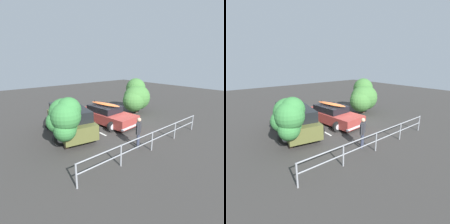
{
  "view_description": "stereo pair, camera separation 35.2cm",
  "coord_description": "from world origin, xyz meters",
  "views": [
    {
      "loc": [
        7.68,
        8.62,
        4.3
      ],
      "look_at": [
        0.27,
        -0.11,
        0.95
      ],
      "focal_mm": 28.0,
      "sensor_mm": 36.0,
      "label": 1
    },
    {
      "loc": [
        7.41,
        8.84,
        4.3
      ],
      "look_at": [
        0.27,
        -0.11,
        0.95
      ],
      "focal_mm": 28.0,
      "sensor_mm": 36.0,
      "label": 2
    }
  ],
  "objects": [
    {
      "name": "ground_plane",
      "position": [
        0.0,
        0.0,
        -0.01
      ],
      "size": [
        44.0,
        44.0,
        0.02
      ],
      "primitive_type": "cube",
      "color": "#383533",
      "rests_on": "ground"
    },
    {
      "name": "parking_stripe",
      "position": [
        1.72,
        -0.71,
        0.0
      ],
      "size": [
        0.12,
        3.55,
        0.0
      ],
      "primitive_type": "cube",
      "rotation": [
        0.0,
        0.0,
        1.57
      ],
      "color": "silver",
      "rests_on": "ground"
    },
    {
      "name": "sedan_car",
      "position": [
        0.27,
        -0.75,
        0.62
      ],
      "size": [
        2.74,
        4.67,
        1.56
      ],
      "color": "#9E3833",
      "rests_on": "ground"
    },
    {
      "name": "suv_car",
      "position": [
        3.16,
        -0.69,
        0.89
      ],
      "size": [
        3.13,
        4.85,
        1.7
      ],
      "color": "brown",
      "rests_on": "ground"
    },
    {
      "name": "person_bystander",
      "position": [
        1.34,
        3.23,
        0.96
      ],
      "size": [
        0.55,
        0.39,
        1.61
      ],
      "color": "#33384C",
      "rests_on": "ground"
    },
    {
      "name": "railing_fence",
      "position": [
        1.08,
        3.9,
        0.67
      ],
      "size": [
        8.49,
        0.1,
        0.98
      ],
      "color": "gray",
      "rests_on": "ground"
    },
    {
      "name": "bush_near_left",
      "position": [
        -3.32,
        -1.22,
        1.44
      ],
      "size": [
        2.99,
        2.61,
        2.89
      ],
      "color": "#4C3828",
      "rests_on": "ground"
    },
    {
      "name": "bush_near_right",
      "position": [
        4.27,
        1.1,
        1.64
      ],
      "size": [
        1.57,
        1.81,
        2.69
      ],
      "color": "#4C3828",
      "rests_on": "ground"
    }
  ]
}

